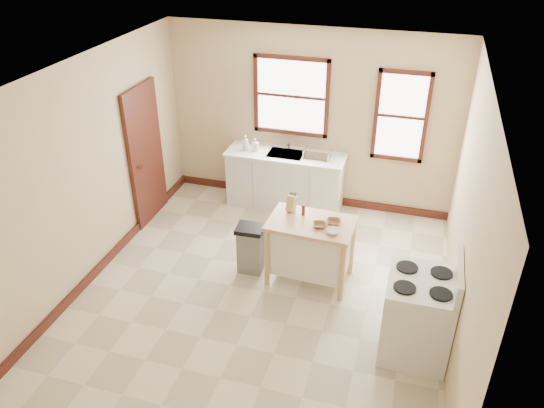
% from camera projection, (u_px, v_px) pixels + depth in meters
% --- Properties ---
extents(floor, '(5.00, 5.00, 0.00)m').
position_uv_depth(floor, '(262.00, 291.00, 6.76)').
color(floor, beige).
rests_on(floor, ground).
extents(ceiling, '(5.00, 5.00, 0.00)m').
position_uv_depth(ceiling, '(260.00, 75.00, 5.35)').
color(ceiling, white).
rests_on(ceiling, ground).
extents(wall_back, '(4.50, 0.04, 2.80)m').
position_uv_depth(wall_back, '(310.00, 120.00, 8.13)').
color(wall_back, tan).
rests_on(wall_back, ground).
extents(wall_left, '(0.04, 5.00, 2.80)m').
position_uv_depth(wall_left, '(89.00, 171.00, 6.61)').
color(wall_left, tan).
rests_on(wall_left, ground).
extents(wall_right, '(0.04, 5.00, 2.80)m').
position_uv_depth(wall_right, '(467.00, 226.00, 5.51)').
color(wall_right, tan).
rests_on(wall_right, ground).
extents(window_main, '(1.17, 0.06, 1.22)m').
position_uv_depth(window_main, '(291.00, 96.00, 8.01)').
color(window_main, '#3B1410').
rests_on(window_main, wall_back).
extents(window_side, '(0.77, 0.06, 1.37)m').
position_uv_depth(window_side, '(401.00, 117.00, 7.68)').
color(window_side, '#3B1410').
rests_on(window_side, wall_back).
extents(door_left, '(0.06, 0.90, 2.10)m').
position_uv_depth(door_left, '(146.00, 155.00, 7.85)').
color(door_left, '#3B1410').
rests_on(door_left, ground).
extents(baseboard_back, '(4.50, 0.04, 0.12)m').
position_uv_depth(baseboard_back, '(307.00, 197.00, 8.78)').
color(baseboard_back, '#3B1410').
rests_on(baseboard_back, ground).
extents(baseboard_left, '(0.04, 5.00, 0.12)m').
position_uv_depth(baseboard_left, '(108.00, 259.00, 7.27)').
color(baseboard_left, '#3B1410').
rests_on(baseboard_left, ground).
extents(sink_counter, '(1.86, 0.62, 0.92)m').
position_uv_depth(sink_counter, '(285.00, 180.00, 8.43)').
color(sink_counter, beige).
rests_on(sink_counter, ground).
extents(faucet, '(0.03, 0.03, 0.22)m').
position_uv_depth(faucet, '(289.00, 143.00, 8.29)').
color(faucet, silver).
rests_on(faucet, sink_counter).
extents(soap_bottle_a, '(0.10, 0.10, 0.24)m').
position_uv_depth(soap_bottle_a, '(246.00, 143.00, 8.26)').
color(soap_bottle_a, '#B2B2B2').
rests_on(soap_bottle_a, sink_counter).
extents(soap_bottle_b, '(0.10, 0.10, 0.20)m').
position_uv_depth(soap_bottle_b, '(255.00, 145.00, 8.25)').
color(soap_bottle_b, '#B2B2B2').
rests_on(soap_bottle_b, sink_counter).
extents(dish_rack, '(0.50, 0.45, 0.10)m').
position_uv_depth(dish_rack, '(317.00, 154.00, 8.06)').
color(dish_rack, silver).
rests_on(dish_rack, sink_counter).
extents(kitchen_island, '(1.10, 0.73, 0.87)m').
position_uv_depth(kitchen_island, '(310.00, 251.00, 6.78)').
color(kitchen_island, tan).
rests_on(kitchen_island, ground).
extents(knife_block, '(0.12, 0.12, 0.20)m').
position_uv_depth(knife_block, '(292.00, 204.00, 6.75)').
color(knife_block, tan).
rests_on(knife_block, kitchen_island).
extents(pepper_grinder, '(0.05, 0.05, 0.15)m').
position_uv_depth(pepper_grinder, '(303.00, 210.00, 6.67)').
color(pepper_grinder, '#482113').
rests_on(pepper_grinder, kitchen_island).
extents(bowl_a, '(0.21, 0.21, 0.04)m').
position_uv_depth(bowl_a, '(319.00, 225.00, 6.46)').
color(bowl_a, brown).
rests_on(bowl_a, kitchen_island).
extents(bowl_b, '(0.20, 0.20, 0.04)m').
position_uv_depth(bowl_b, '(334.00, 222.00, 6.52)').
color(bowl_b, brown).
rests_on(bowl_b, kitchen_island).
extents(bowl_c, '(0.17, 0.17, 0.05)m').
position_uv_depth(bowl_c, '(333.00, 231.00, 6.33)').
color(bowl_c, white).
rests_on(bowl_c, kitchen_island).
extents(trash_bin, '(0.36, 0.31, 0.68)m').
position_uv_depth(trash_bin, '(250.00, 249.00, 6.99)').
color(trash_bin, slate).
rests_on(trash_bin, ground).
extents(gas_stove, '(0.76, 0.78, 1.22)m').
position_uv_depth(gas_stove, '(419.00, 306.00, 5.60)').
color(gas_stove, silver).
rests_on(gas_stove, ground).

